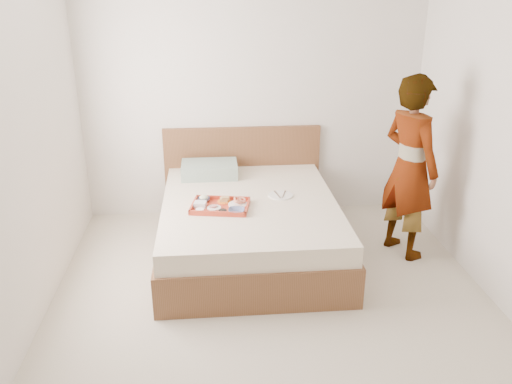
{
  "coord_description": "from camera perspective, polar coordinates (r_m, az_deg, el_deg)",
  "views": [
    {
      "loc": [
        -0.45,
        -3.36,
        2.37
      ],
      "look_at": [
        -0.07,
        0.9,
        0.65
      ],
      "focal_mm": 37.01,
      "sensor_mm": 36.0,
      "label": 1
    }
  ],
  "objects": [
    {
      "name": "cheese_round",
      "position": [
        4.5,
        -6.08,
        -1.99
      ],
      "size": [
        0.08,
        0.08,
        0.02
      ],
      "primitive_type": "cylinder",
      "rotation": [
        0.0,
        0.0,
        -0.18
      ],
      "color": "white",
      "rests_on": "tray"
    },
    {
      "name": "dinner_plate",
      "position": [
        4.84,
        2.67,
        -0.36
      ],
      "size": [
        0.25,
        0.25,
        0.01
      ],
      "primitive_type": "cylinder",
      "rotation": [
        0.0,
        0.0,
        -0.13
      ],
      "color": "white",
      "rests_on": "bed"
    },
    {
      "name": "ground",
      "position": [
        4.13,
        2.07,
        -13.08
      ],
      "size": [
        3.5,
        4.0,
        0.01
      ],
      "primitive_type": "cube",
      "color": "beige",
      "rests_on": "ground"
    },
    {
      "name": "wall_left",
      "position": [
        3.76,
        -25.21,
        3.24
      ],
      "size": [
        0.01,
        4.0,
        2.6
      ],
      "primitive_type": "cube",
      "color": "silver",
      "rests_on": "ground"
    },
    {
      "name": "bed",
      "position": [
        4.85,
        -0.7,
        -3.8
      ],
      "size": [
        1.65,
        2.0,
        0.53
      ],
      "primitive_type": "cube",
      "color": "brown",
      "rests_on": "ground"
    },
    {
      "name": "navy_bowl_big",
      "position": [
        4.46,
        -2.12,
        -2.04
      ],
      "size": [
        0.16,
        0.16,
        0.03
      ],
      "primitive_type": "imported",
      "rotation": [
        0.0,
        0.0,
        -0.18
      ],
      "color": "#171E49",
      "rests_on": "tray"
    },
    {
      "name": "bread_plate",
      "position": [
        4.68,
        -3.46,
        -1.02
      ],
      "size": [
        0.14,
        0.14,
        0.01
      ],
      "primitive_type": "cylinder",
      "rotation": [
        0.0,
        0.0,
        -0.18
      ],
      "color": "orange",
      "rests_on": "tray"
    },
    {
      "name": "tray",
      "position": [
        4.58,
        -3.88,
        -1.5
      ],
      "size": [
        0.55,
        0.44,
        0.04
      ],
      "primitive_type": "cube",
      "rotation": [
        0.0,
        0.0,
        -0.18
      ],
      "color": "#B33B22",
      "rests_on": "bed"
    },
    {
      "name": "wall_back",
      "position": [
        5.48,
        -0.36,
        10.66
      ],
      "size": [
        3.5,
        0.01,
        2.6
      ],
      "primitive_type": "cube",
      "color": "silver",
      "rests_on": "ground"
    },
    {
      "name": "headboard",
      "position": [
        5.66,
        -1.48,
        2.36
      ],
      "size": [
        1.65,
        0.06,
        0.95
      ],
      "primitive_type": "cube",
      "color": "brown",
      "rests_on": "ground"
    },
    {
      "name": "prawn_plate",
      "position": [
        4.61,
        -1.98,
        -1.34
      ],
      "size": [
        0.2,
        0.2,
        0.01
      ],
      "primitive_type": "cylinder",
      "rotation": [
        0.0,
        0.0,
        -0.18
      ],
      "color": "white",
      "rests_on": "tray"
    },
    {
      "name": "person",
      "position": [
        4.86,
        16.27,
        2.55
      ],
      "size": [
        0.61,
        0.72,
        1.66
      ],
      "primitive_type": "imported",
      "rotation": [
        0.0,
        0.0,
        2.0
      ],
      "color": "beige",
      "rests_on": "ground"
    },
    {
      "name": "meat_plate",
      "position": [
        4.56,
        -4.56,
        -1.7
      ],
      "size": [
        0.14,
        0.14,
        0.01
      ],
      "primitive_type": "cylinder",
      "rotation": [
        0.0,
        0.0,
        -0.18
      ],
      "color": "white",
      "rests_on": "tray"
    },
    {
      "name": "wall_front",
      "position": [
        1.78,
        10.88,
        -15.32
      ],
      "size": [
        3.5,
        0.01,
        2.6
      ],
      "primitive_type": "cube",
      "color": "silver",
      "rests_on": "ground"
    },
    {
      "name": "pillow",
      "position": [
        5.34,
        -5.05,
        2.44
      ],
      "size": [
        0.56,
        0.38,
        0.13
      ],
      "primitive_type": "cube",
      "rotation": [
        0.0,
        0.0,
        -0.0
      ],
      "color": "#9CAB9D",
      "rests_on": "bed"
    },
    {
      "name": "salad_bowl",
      "position": [
        4.71,
        -5.66,
        -0.8
      ],
      "size": [
        0.13,
        0.13,
        0.03
      ],
      "primitive_type": "imported",
      "rotation": [
        0.0,
        0.0,
        -0.18
      ],
      "color": "#171E49",
      "rests_on": "tray"
    },
    {
      "name": "sauce_dish",
      "position": [
        4.46,
        -3.63,
        -2.12
      ],
      "size": [
        0.08,
        0.08,
        0.03
      ],
      "primitive_type": "cylinder",
      "rotation": [
        0.0,
        0.0,
        -0.18
      ],
      "color": "black",
      "rests_on": "tray"
    },
    {
      "name": "plastic_tub",
      "position": [
        4.6,
        -6.05,
        -1.33
      ],
      "size": [
        0.12,
        0.1,
        0.04
      ],
      "primitive_type": "cube",
      "rotation": [
        0.0,
        0.0,
        -0.18
      ],
      "color": "silver",
      "rests_on": "tray"
    }
  ]
}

